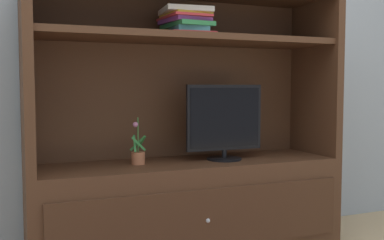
% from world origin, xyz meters
% --- Properties ---
extents(painted_rear_wall, '(6.00, 0.10, 2.80)m').
position_xyz_m(painted_rear_wall, '(0.00, 0.75, 1.40)').
color(painted_rear_wall, '#9EA8B2').
rests_on(painted_rear_wall, ground_plane).
extents(media_console, '(1.85, 0.55, 1.59)m').
position_xyz_m(media_console, '(0.00, 0.41, 0.49)').
color(media_console, '#4C2D1C').
rests_on(media_console, ground_plane).
extents(tv_monitor, '(0.49, 0.21, 0.46)m').
position_xyz_m(tv_monitor, '(0.22, 0.37, 0.80)').
color(tv_monitor, black).
rests_on(tv_monitor, media_console).
extents(potted_plant, '(0.09, 0.11, 0.27)m').
position_xyz_m(potted_plant, '(-0.31, 0.41, 0.62)').
color(potted_plant, '#B26642').
rests_on(potted_plant, media_console).
extents(magazine_stack, '(0.30, 0.33, 0.16)m').
position_xyz_m(magazine_stack, '(-0.02, 0.40, 1.39)').
color(magazine_stack, red).
rests_on(magazine_stack, media_console).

